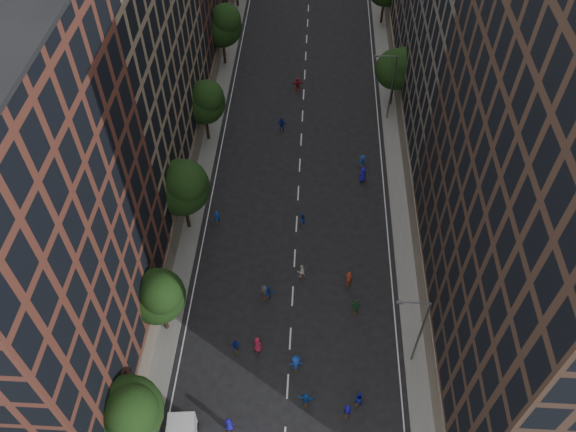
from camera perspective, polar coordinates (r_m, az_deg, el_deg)
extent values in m
plane|color=black|center=(68.20, 1.33, 7.51)|extent=(240.00, 240.00, 0.00)
cube|color=slate|center=(75.10, -7.83, 11.56)|extent=(4.00, 105.00, 0.15)
cube|color=slate|center=(74.75, 10.95, 10.89)|extent=(4.00, 105.00, 0.15)
cube|color=brown|center=(42.37, -26.53, -2.98)|extent=(14.00, 22.00, 30.00)
cube|color=#917B5F|center=(57.68, -18.70, 17.27)|extent=(14.00, 26.00, 34.00)
cube|color=#5F574E|center=(64.71, 19.95, 19.94)|extent=(14.00, 28.00, 33.00)
cylinder|color=black|center=(47.19, -15.02, -20.27)|extent=(0.36, 0.36, 3.96)
sphere|color=black|center=(43.94, -15.99, -18.54)|extent=(5.20, 5.20, 5.20)
sphere|color=black|center=(42.42, -15.66, -18.60)|extent=(3.90, 3.90, 3.90)
cylinder|color=black|center=(51.43, -12.50, -10.01)|extent=(0.36, 0.36, 3.70)
sphere|color=black|center=(48.65, -13.14, -7.94)|extent=(4.80, 4.80, 4.80)
sphere|color=black|center=(47.27, -12.80, -7.67)|extent=(3.60, 3.60, 3.60)
cylinder|color=black|center=(58.09, -10.25, 0.24)|extent=(0.36, 0.36, 4.22)
sphere|color=black|center=(55.32, -10.78, 2.87)|extent=(5.60, 5.60, 5.60)
sphere|color=black|center=(53.81, -10.37, 3.46)|extent=(4.20, 4.20, 4.20)
cylinder|color=black|center=(68.05, -8.22, 8.98)|extent=(0.36, 0.36, 3.87)
sphere|color=black|center=(65.88, -8.56, 11.33)|extent=(5.00, 5.00, 5.00)
sphere|color=black|center=(64.63, -8.20, 11.94)|extent=(3.75, 3.75, 3.75)
cylinder|color=black|center=(80.75, -6.51, 16.32)|extent=(0.36, 0.36, 4.05)
sphere|color=black|center=(78.86, -6.75, 18.57)|extent=(5.40, 5.40, 5.40)
sphere|color=black|center=(77.63, -6.37, 19.23)|extent=(4.05, 4.05, 4.05)
cylinder|color=black|center=(73.98, 10.50, 12.26)|extent=(0.36, 0.36, 3.74)
sphere|color=black|center=(72.05, 10.88, 14.43)|extent=(5.00, 5.00, 5.00)
sphere|color=black|center=(71.05, 11.57, 14.99)|extent=(3.75, 3.75, 3.75)
cylinder|color=black|center=(90.75, 9.58, 19.83)|extent=(0.36, 0.36, 3.96)
cylinder|color=#595B60|center=(47.60, 13.28, -11.56)|extent=(0.18, 0.18, 9.00)
cylinder|color=#595B60|center=(43.60, 12.74, -8.60)|extent=(2.40, 0.12, 0.12)
cube|color=#595B60|center=(43.45, 11.29, -8.61)|extent=(0.50, 0.22, 0.15)
cylinder|color=#595B60|center=(69.96, 10.48, 12.57)|extent=(0.18, 0.18, 9.00)
cylinder|color=#595B60|center=(67.30, 9.97, 15.72)|extent=(2.40, 0.12, 0.12)
cube|color=#595B60|center=(67.20, 9.00, 15.75)|extent=(0.50, 0.22, 0.15)
cylinder|color=black|center=(48.43, -11.69, -20.34)|extent=(0.32, 0.77, 0.75)
cylinder|color=black|center=(48.13, -9.22, -20.39)|extent=(0.32, 0.77, 0.75)
imported|color=#181296|center=(47.40, -6.02, -20.31)|extent=(0.82, 0.55, 1.66)
imported|color=#151298|center=(47.79, 6.06, -19.00)|extent=(0.71, 0.54, 1.73)
imported|color=#1520AC|center=(48.32, 7.19, -17.89)|extent=(0.98, 0.89, 1.65)
imported|color=#143AA8|center=(49.14, 0.81, -14.75)|extent=(1.30, 0.87, 1.88)
imported|color=#1427A4|center=(50.28, -5.33, -12.99)|extent=(0.97, 0.54, 1.57)
imported|color=blue|center=(48.04, 1.84, -18.11)|extent=(1.42, 0.53, 1.51)
imported|color=#A91C39|center=(50.04, -3.11, -12.91)|extent=(1.06, 0.88, 1.86)
imported|color=#A6351B|center=(53.93, 6.17, -6.33)|extent=(0.74, 0.53, 1.88)
imported|color=silver|center=(54.25, 1.35, -5.64)|extent=(0.97, 0.87, 1.65)
imported|color=#3A3B3F|center=(52.96, -2.41, -7.71)|extent=(1.10, 0.71, 1.62)
imported|color=#1C5D2B|center=(52.34, 6.90, -9.13)|extent=(1.05, 0.52, 1.74)
imported|color=#143AA3|center=(53.00, -2.06, -7.75)|extent=(1.46, 0.88, 1.50)
imported|color=#1916B7|center=(63.25, 7.60, 4.17)|extent=(1.11, 0.95, 1.92)
imported|color=#173DBC|center=(58.95, -7.23, -0.13)|extent=(0.64, 0.42, 1.75)
imported|color=#1539B0|center=(58.46, 1.41, -0.36)|extent=(0.88, 0.79, 1.50)
imported|color=blue|center=(65.08, 7.56, 5.52)|extent=(1.15, 0.88, 1.57)
imported|color=#1427A5|center=(69.18, -0.63, 9.27)|extent=(1.17, 0.58, 1.93)
imported|color=#AD1C2C|center=(75.77, 1.00, 13.21)|extent=(1.78, 0.89, 1.84)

